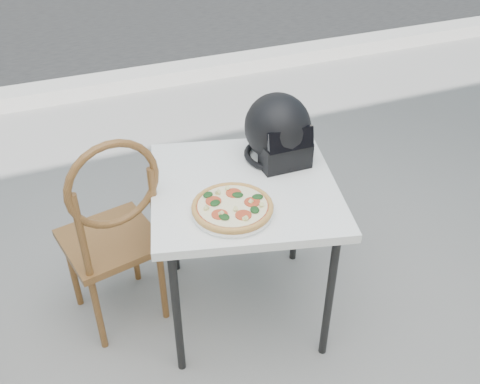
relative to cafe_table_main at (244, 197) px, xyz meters
name	(u,v)px	position (x,y,z in m)	size (l,w,h in m)	color
curb	(77,89)	(-0.37, 2.65, -0.57)	(30.00, 0.25, 0.12)	#A9A59E
cafe_table_main	(244,197)	(0.00, 0.00, 0.00)	(0.89, 0.89, 0.69)	white
plate	(233,211)	(-0.11, -0.16, 0.07)	(0.40, 0.40, 0.02)	white
pizza	(232,207)	(-0.11, -0.16, 0.09)	(0.38, 0.38, 0.04)	tan
helmet	(278,131)	(0.21, 0.13, 0.19)	(0.28, 0.29, 0.28)	black
cafe_chair_main	(113,226)	(-0.51, 0.13, -0.09)	(0.44, 0.44, 0.97)	brown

